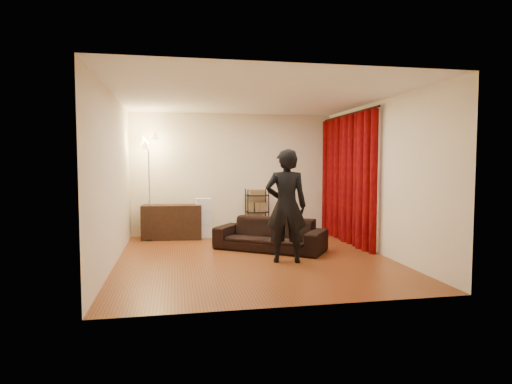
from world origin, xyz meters
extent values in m
plane|color=brown|center=(0.00, 0.00, 0.00)|extent=(5.00, 5.00, 0.00)
plane|color=white|center=(0.00, 0.00, 2.70)|extent=(5.00, 5.00, 0.00)
plane|color=#F6E7CB|center=(0.00, 2.50, 1.35)|extent=(5.00, 0.00, 5.00)
plane|color=#F6E7CB|center=(0.00, -2.50, 1.35)|extent=(5.00, 0.00, 5.00)
plane|color=#F6E7CB|center=(-2.25, 0.00, 1.35)|extent=(0.00, 5.00, 5.00)
plane|color=#F6E7CB|center=(2.25, 0.00, 1.35)|extent=(0.00, 5.00, 5.00)
cylinder|color=black|center=(2.15, 1.12, 2.58)|extent=(0.04, 2.65, 0.04)
imported|color=black|center=(0.41, 0.57, 0.29)|extent=(2.10, 1.78, 0.59)
imported|color=black|center=(0.46, -0.39, 0.92)|extent=(0.75, 0.57, 1.83)
cube|color=black|center=(-1.37, 2.10, 0.36)|extent=(1.27, 0.57, 0.72)
camera|label=1|loc=(-1.29, -7.05, 1.62)|focal=30.00mm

